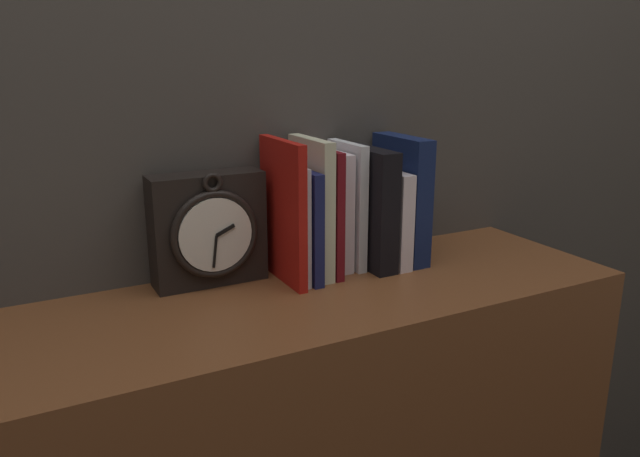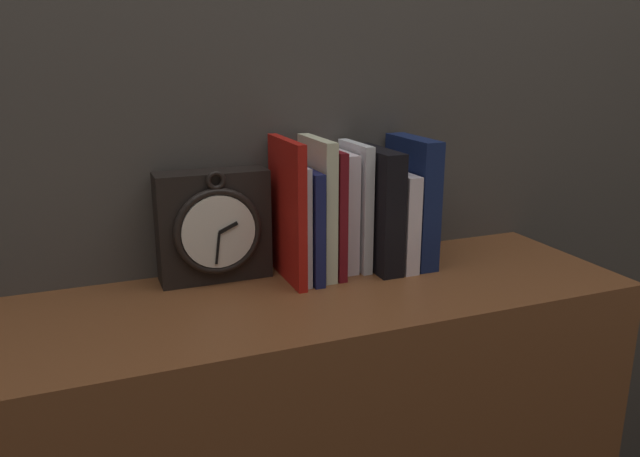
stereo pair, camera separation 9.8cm
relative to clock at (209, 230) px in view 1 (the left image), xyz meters
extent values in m
cube|color=#47423D|center=(0.14, 0.07, 0.27)|extent=(6.00, 0.05, 2.60)
cube|color=black|center=(0.00, 0.01, 0.00)|extent=(0.19, 0.06, 0.19)
torus|color=black|center=(0.00, -0.03, 0.00)|extent=(0.15, 0.01, 0.15)
cylinder|color=white|center=(0.00, -0.03, 0.00)|extent=(0.12, 0.01, 0.12)
cube|color=black|center=(0.02, -0.04, 0.01)|extent=(0.03, 0.00, 0.02)
cube|color=black|center=(0.00, -0.04, -0.03)|extent=(0.01, 0.00, 0.05)
torus|color=black|center=(0.00, -0.03, 0.08)|extent=(0.03, 0.01, 0.03)
cube|color=#B61911|center=(0.12, -0.04, 0.03)|extent=(0.02, 0.15, 0.24)
cube|color=silver|center=(0.13, -0.03, 0.01)|extent=(0.01, 0.14, 0.20)
cube|color=navy|center=(0.15, -0.04, 0.00)|extent=(0.02, 0.15, 0.19)
cube|color=beige|center=(0.17, -0.03, 0.02)|extent=(0.02, 0.14, 0.24)
cube|color=maroon|center=(0.20, -0.03, 0.02)|extent=(0.01, 0.14, 0.22)
cube|color=white|center=(0.22, -0.02, 0.01)|extent=(0.03, 0.11, 0.21)
cube|color=white|center=(0.25, -0.02, 0.02)|extent=(0.02, 0.12, 0.23)
cube|color=black|center=(0.28, -0.04, 0.01)|extent=(0.04, 0.15, 0.22)
cube|color=white|center=(0.32, -0.04, -0.01)|extent=(0.03, 0.15, 0.17)
cube|color=#15224F|center=(0.36, -0.04, 0.02)|extent=(0.04, 0.15, 0.23)
camera|label=1|loc=(-0.30, -0.96, 0.28)|focal=35.00mm
camera|label=2|loc=(-0.21, -1.00, 0.28)|focal=35.00mm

